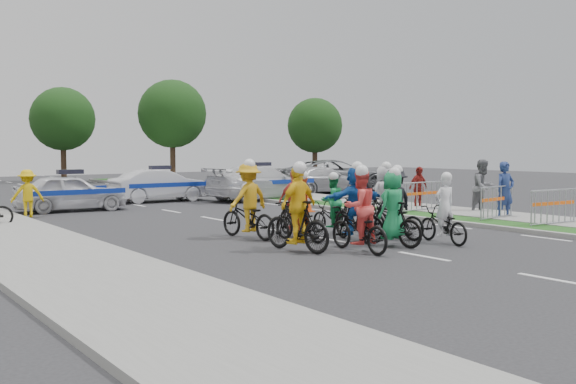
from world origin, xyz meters
TOP-DOWN VIEW (x-y plane):
  - ground at (0.00, 0.00)m, footprint 90.00×90.00m
  - curb_right at (5.10, 5.00)m, footprint 0.20×60.00m
  - grass_strip at (5.80, 5.00)m, footprint 1.20×60.00m
  - sidewalk_right at (7.60, 5.00)m, footprint 2.40×60.00m
  - sidewalk_left at (-6.50, 5.00)m, footprint 3.00×60.00m
  - rider_0 at (1.83, 1.02)m, footprint 0.89×1.78m
  - rider_1 at (0.50, 1.43)m, footprint 0.83×1.82m
  - rider_2 at (-0.69, 1.27)m, footprint 0.85×1.94m
  - rider_3 at (-1.73, 2.16)m, footprint 1.07×1.98m
  - rider_4 at (1.48, 2.29)m, footprint 1.10×1.90m
  - rider_5 at (0.34, 2.52)m, footprint 1.64×1.95m
  - rider_6 at (-0.72, 3.36)m, footprint 0.85×1.80m
  - rider_7 at (2.18, 3.37)m, footprint 0.87×1.89m
  - rider_8 at (0.78, 3.95)m, footprint 0.72×1.66m
  - rider_9 at (-0.35, 4.10)m, footprint 0.96×1.78m
  - rider_10 at (-1.52, 4.51)m, footprint 1.20×2.07m
  - police_car_0 at (-2.88, 14.31)m, footprint 4.12×2.01m
  - police_car_1 at (1.54, 16.14)m, footprint 4.23×1.56m
  - police_car_2 at (5.48, 14.28)m, footprint 5.38×2.64m
  - civilian_sedan at (10.27, 15.87)m, footprint 4.71×2.04m
  - civilian_suv at (12.14, 16.99)m, footprint 6.44×4.16m
  - spectator_0 at (7.31, 3.10)m, footprint 0.76×0.58m
  - spectator_1 at (8.31, 4.67)m, footprint 0.97×0.78m
  - spectator_2 at (7.76, 7.14)m, footprint 0.94×0.39m
  - marshal_hiviz at (-4.71, 13.00)m, footprint 1.07×0.68m
  - barrier_0 at (6.70, 1.07)m, footprint 2.04×0.70m
  - barrier_1 at (6.70, 2.97)m, footprint 2.05×0.76m
  - barrier_2 at (6.70, 6.03)m, footprint 2.01×0.56m
  - cone_0 at (3.92, 8.96)m, footprint 0.40×0.40m
  - cone_1 at (7.13, 13.25)m, footprint 0.40×0.40m
  - tree_1 at (9.00, 30.00)m, footprint 4.55×4.55m
  - tree_2 at (18.00, 26.00)m, footprint 3.85×3.85m
  - tree_4 at (3.00, 34.00)m, footprint 4.20×4.20m

SIDE VIEW (x-z plane):
  - ground at x=0.00m, z-range 0.00..0.00m
  - grass_strip at x=5.80m, z-range 0.00..0.11m
  - curb_right at x=5.10m, z-range 0.00..0.12m
  - sidewalk_right at x=7.60m, z-range 0.00..0.13m
  - sidewalk_left at x=-6.50m, z-range 0.00..0.13m
  - cone_0 at x=3.92m, z-range -0.01..0.69m
  - cone_1 at x=7.13m, z-range -0.01..0.69m
  - barrier_0 at x=6.70m, z-range 0.00..1.12m
  - barrier_1 at x=6.70m, z-range 0.00..1.12m
  - barrier_2 at x=6.70m, z-range 0.00..1.12m
  - rider_0 at x=1.83m, z-range -0.29..1.45m
  - rider_6 at x=-0.72m, z-range -0.30..1.47m
  - rider_8 at x=0.78m, z-range -0.21..1.46m
  - civilian_sedan at x=10.27m, z-range 0.00..1.35m
  - police_car_0 at x=-2.88m, z-range 0.00..1.35m
  - police_car_1 at x=1.54m, z-range 0.00..1.38m
  - rider_9 at x=-0.35m, z-range -0.21..1.60m
  - rider_2 at x=-0.69m, z-range -0.25..1.69m
  - rider_1 at x=0.50m, z-range -0.21..1.66m
  - rider_4 at x=1.48m, z-range -0.21..1.67m
  - rider_7 at x=2.18m, z-range -0.22..1.72m
  - police_car_2 at x=5.48m, z-range 0.00..1.51m
  - rider_3 at x=-1.73m, z-range -0.24..1.78m
  - rider_10 at x=-1.52m, z-range -0.24..1.80m
  - marshal_hiviz at x=-4.71m, z-range 0.00..1.59m
  - spectator_2 at x=7.76m, z-range 0.00..1.60m
  - civilian_suv at x=12.14m, z-range 0.00..1.65m
  - rider_5 at x=0.34m, z-range -0.16..1.82m
  - spectator_0 at x=7.31m, z-range 0.00..1.87m
  - spectator_1 at x=8.31m, z-range 0.00..1.90m
  - tree_2 at x=18.00m, z-range 0.95..6.72m
  - tree_4 at x=3.00m, z-range 1.04..7.34m
  - tree_1 at x=9.00m, z-range 1.12..7.95m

